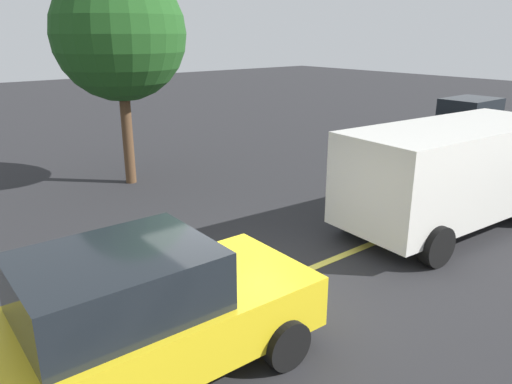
{
  "coord_description": "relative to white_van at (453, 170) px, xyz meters",
  "views": [
    {
      "loc": [
        -4.3,
        -5.43,
        3.98
      ],
      "look_at": [
        1.13,
        1.26,
        1.16
      ],
      "focal_mm": 34.32,
      "sensor_mm": 36.0,
      "label": 1
    }
  ],
  "objects": [
    {
      "name": "car_black_crossing",
      "position": [
        8.46,
        4.1,
        -0.44
      ],
      "size": [
        4.4,
        1.98,
        1.66
      ],
      "color": "black",
      "rests_on": "ground_plane"
    },
    {
      "name": "white_van",
      "position": [
        0.0,
        0.0,
        0.0
      ],
      "size": [
        5.33,
        2.56,
        2.2
      ],
      "color": "silver",
      "rests_on": "ground_plane"
    },
    {
      "name": "lane_marking_centre",
      "position": [
        -2.03,
        0.43,
        -1.26
      ],
      "size": [
        28.0,
        0.16,
        0.01
      ],
      "primitive_type": "cube",
      "color": "#E0D14C"
    },
    {
      "name": "car_yellow_mid_road",
      "position": [
        -7.33,
        -0.32,
        -0.42
      ],
      "size": [
        4.41,
        2.1,
        1.7
      ],
      "color": "gold",
      "rests_on": "ground_plane"
    },
    {
      "name": "ground_plane",
      "position": [
        -5.03,
        0.43,
        -1.27
      ],
      "size": [
        80.0,
        80.0,
        0.0
      ],
      "primitive_type": "plane",
      "color": "#262628"
    },
    {
      "name": "tree_left_verge",
      "position": [
        -3.82,
        7.31,
        2.66
      ],
      "size": [
        3.39,
        3.39,
        5.64
      ],
      "color": "#513823",
      "rests_on": "ground_plane"
    }
  ]
}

